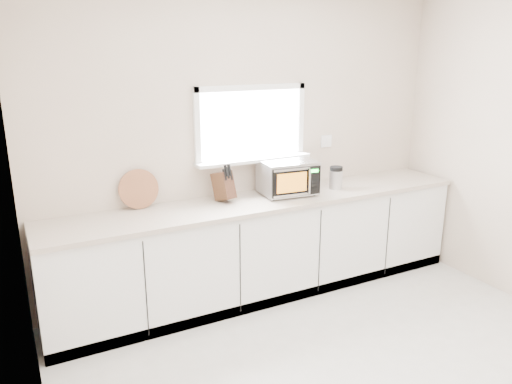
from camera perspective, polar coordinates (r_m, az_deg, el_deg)
back_wall at (r=4.61m, az=-0.67°, el=5.51°), size 4.00×0.17×2.70m
cabinets at (r=4.62m, az=1.04°, el=-6.42°), size 3.92×0.60×0.88m
countertop at (r=4.46m, az=1.13°, el=-1.00°), size 3.92×0.64×0.04m
microwave at (r=4.56m, az=3.65°, el=1.75°), size 0.52×0.44×0.31m
knife_block at (r=4.35m, az=-3.72°, el=0.78°), size 0.17×0.26×0.34m
cutting_board at (r=4.25m, az=-13.26°, el=0.34°), size 0.33×0.08×0.33m
coffee_grinder at (r=4.80m, az=9.11°, el=1.65°), size 0.13×0.13×0.22m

